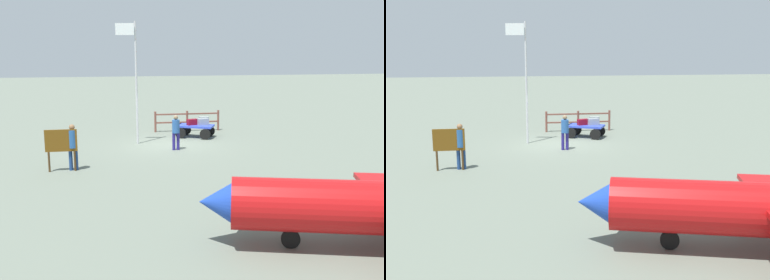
% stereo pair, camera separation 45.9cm
% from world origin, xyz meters
% --- Properties ---
extents(ground_plane, '(120.00, 120.00, 0.00)m').
position_xyz_m(ground_plane, '(0.00, 0.00, 0.00)').
color(ground_plane, slate).
extents(luggage_cart, '(2.19, 1.87, 0.65)m').
position_xyz_m(luggage_cart, '(-1.56, -1.65, 0.46)').
color(luggage_cart, blue).
rests_on(luggage_cart, ground).
extents(suitcase_olive, '(0.49, 0.32, 0.36)m').
position_xyz_m(suitcase_olive, '(-2.13, -2.03, 0.83)').
color(suitcase_olive, gray).
rests_on(suitcase_olive, luggage_cart).
extents(suitcase_grey, '(0.62, 0.42, 0.31)m').
position_xyz_m(suitcase_grey, '(-1.44, -1.71, 0.80)').
color(suitcase_grey, maroon).
rests_on(suitcase_grey, luggage_cart).
extents(suitcase_navy, '(0.62, 0.47, 0.34)m').
position_xyz_m(suitcase_navy, '(-1.98, -1.61, 0.82)').
color(suitcase_navy, gray).
rests_on(suitcase_navy, luggage_cart).
extents(worker_lead, '(0.35, 0.35, 1.61)m').
position_xyz_m(worker_lead, '(-0.08, 1.23, 0.94)').
color(worker_lead, navy).
rests_on(worker_lead, ground).
extents(worker_trailing, '(0.35, 0.35, 1.77)m').
position_xyz_m(worker_trailing, '(4.33, 4.01, 1.04)').
color(worker_trailing, navy).
rests_on(worker_trailing, ground).
extents(flagpole, '(0.97, 0.24, 5.85)m').
position_xyz_m(flagpole, '(1.63, -0.58, 3.42)').
color(flagpole, silver).
rests_on(flagpole, ground).
extents(signboard, '(1.18, 0.10, 1.60)m').
position_xyz_m(signboard, '(4.75, 4.10, 1.07)').
color(signboard, '#4C3319').
rests_on(signboard, ground).
extents(wooden_fence, '(3.72, 0.19, 1.16)m').
position_xyz_m(wooden_fence, '(-1.50, -3.52, 0.66)').
color(wooden_fence, brown).
rests_on(wooden_fence, ground).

